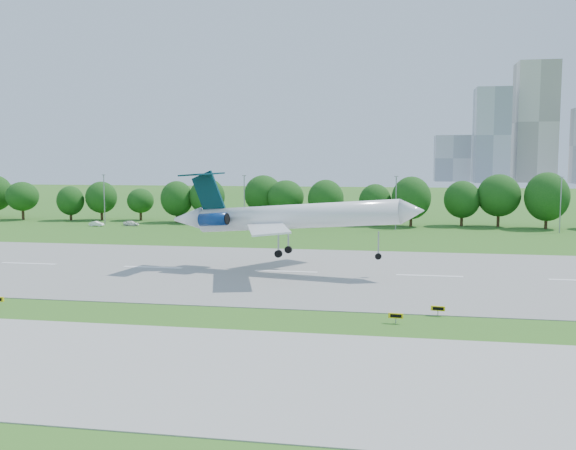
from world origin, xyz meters
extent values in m
plane|color=#245716|center=(0.00, 0.00, 0.00)|extent=(600.00, 600.00, 0.00)
cube|color=gray|center=(0.00, 25.00, 0.04)|extent=(400.00, 45.00, 0.08)
cube|color=#ADADA8|center=(0.00, -18.00, 0.04)|extent=(400.00, 23.00, 0.08)
cylinder|color=#382314|center=(-60.00, 92.00, 1.80)|extent=(0.70, 0.70, 3.60)
sphere|color=#0D360D|center=(-60.00, 92.00, 6.20)|extent=(8.40, 8.40, 8.40)
cylinder|color=#382314|center=(-20.00, 92.00, 1.80)|extent=(0.70, 0.70, 3.60)
sphere|color=#0D360D|center=(-20.00, 92.00, 6.20)|extent=(8.40, 8.40, 8.40)
cylinder|color=#382314|center=(20.00, 92.00, 1.80)|extent=(0.70, 0.70, 3.60)
sphere|color=#0D360D|center=(20.00, 92.00, 6.20)|extent=(8.40, 8.40, 8.40)
cylinder|color=gray|center=(-55.00, 82.00, 6.00)|extent=(0.24, 0.24, 12.00)
cube|color=gray|center=(-55.00, 82.00, 12.10)|extent=(0.90, 0.25, 0.18)
cylinder|color=gray|center=(-20.00, 82.00, 6.00)|extent=(0.24, 0.24, 12.00)
cube|color=gray|center=(-20.00, 82.00, 12.10)|extent=(0.90, 0.25, 0.18)
cylinder|color=gray|center=(15.00, 82.00, 6.00)|extent=(0.24, 0.24, 12.00)
cube|color=gray|center=(15.00, 82.00, 12.10)|extent=(0.90, 0.25, 0.18)
cylinder|color=gray|center=(50.00, 82.00, 6.00)|extent=(0.24, 0.24, 12.00)
cube|color=gray|center=(50.00, 82.00, 12.10)|extent=(0.90, 0.25, 0.18)
cube|color=#B2B2B7|center=(75.00, 380.00, 31.00)|extent=(22.00, 22.00, 62.00)
cube|color=beige|center=(105.00, 395.00, 40.00)|extent=(26.00, 26.00, 80.00)
cube|color=#B2B2B7|center=(52.00, 405.00, 16.00)|extent=(24.00, 24.00, 32.00)
cylinder|color=white|center=(1.50, 25.00, 7.97)|extent=(29.55, 7.97, 5.54)
cone|color=white|center=(17.46, 22.47, 9.16)|extent=(3.85, 3.89, 3.63)
cone|color=white|center=(-15.23, 27.65, 7.12)|extent=(5.38, 4.14, 3.74)
cube|color=white|center=(-1.30, 18.54, 6.87)|extent=(8.17, 13.51, 0.60)
cube|color=white|center=(0.84, 32.01, 6.87)|extent=(11.12, 13.22, 0.60)
cube|color=#042931|center=(-11.96, 27.14, 11.01)|extent=(5.28, 1.31, 6.66)
cube|color=#042931|center=(-12.93, 27.29, 13.77)|extent=(4.53, 9.63, 0.44)
cylinder|color=navy|center=(-10.44, 24.33, 7.41)|extent=(4.45, 2.49, 2.14)
cylinder|color=navy|center=(-9.64, 29.33, 7.41)|extent=(4.45, 2.49, 2.14)
cylinder|color=gray|center=(13.04, 23.17, 4.56)|extent=(0.19, 0.19, 3.41)
cylinder|color=black|center=(13.04, 23.17, 2.86)|extent=(0.91, 0.43, 0.88)
cylinder|color=gray|center=(-0.76, 23.19, 4.56)|extent=(0.23, 0.23, 3.41)
cylinder|color=black|center=(-0.76, 23.19, 2.86)|extent=(1.13, 0.60, 1.07)
cylinder|color=gray|center=(-0.09, 27.42, 4.56)|extent=(0.23, 0.23, 3.41)
cylinder|color=black|center=(-0.09, 27.42, 2.86)|extent=(1.13, 0.60, 1.07)
cube|color=gray|center=(19.83, 2.54, 0.32)|extent=(0.10, 0.10, 0.64)
cube|color=yellow|center=(19.83, 2.54, 0.77)|extent=(1.46, 0.32, 0.50)
cube|color=black|center=(19.82, 2.44, 0.77)|extent=(1.08, 0.14, 0.32)
cube|color=gray|center=(15.57, -1.30, 0.32)|extent=(0.10, 0.10, 0.63)
cube|color=yellow|center=(15.57, -1.30, 0.77)|extent=(1.46, 0.27, 0.50)
cube|color=black|center=(15.57, -1.40, 0.77)|extent=(1.09, 0.10, 0.32)
imported|color=white|center=(-55.32, 78.16, 0.57)|extent=(3.48, 1.30, 1.13)
imported|color=white|center=(-47.52, 80.30, 0.63)|extent=(3.71, 1.50, 1.26)
camera|label=1|loc=(15.69, -63.66, 16.13)|focal=40.00mm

